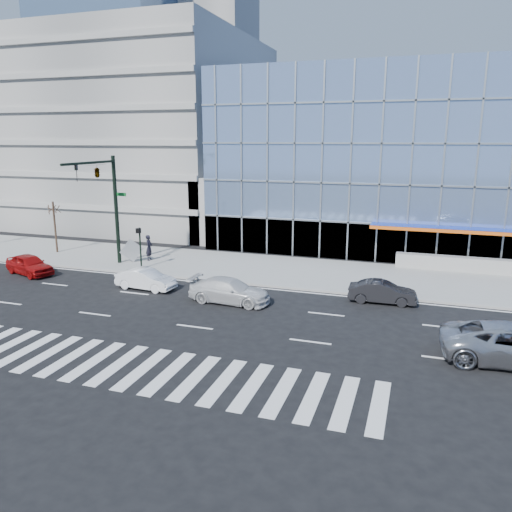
{
  "coord_description": "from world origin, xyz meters",
  "views": [
    {
      "loc": [
        10.52,
        -25.65,
        9.34
      ],
      "look_at": [
        0.96,
        3.0,
        2.22
      ],
      "focal_mm": 35.0,
      "sensor_mm": 36.0,
      "label": 1
    }
  ],
  "objects_px": {
    "white_sedan": "(146,279)",
    "pedestrian": "(149,248)",
    "ped_signal_post": "(140,242)",
    "white_suv": "(230,291)",
    "red_sedan": "(29,265)",
    "street_tree_near": "(53,209)",
    "traffic_signal": "(103,185)",
    "dark_sedan": "(382,292)",
    "tilted_panel": "(132,250)"
  },
  "relations": [
    {
      "from": "street_tree_near",
      "to": "white_suv",
      "type": "bearing_deg",
      "value": -21.66
    },
    {
      "from": "ped_signal_post",
      "to": "pedestrian",
      "type": "distance_m",
      "value": 2.75
    },
    {
      "from": "street_tree_near",
      "to": "pedestrian",
      "type": "bearing_deg",
      "value": -0.64
    },
    {
      "from": "ped_signal_post",
      "to": "dark_sedan",
      "type": "height_order",
      "value": "ped_signal_post"
    },
    {
      "from": "white_suv",
      "to": "red_sedan",
      "type": "height_order",
      "value": "red_sedan"
    },
    {
      "from": "white_sedan",
      "to": "pedestrian",
      "type": "height_order",
      "value": "pedestrian"
    },
    {
      "from": "pedestrian",
      "to": "white_sedan",
      "type": "bearing_deg",
      "value": -159.84
    },
    {
      "from": "street_tree_near",
      "to": "red_sedan",
      "type": "relative_size",
      "value": 1.01
    },
    {
      "from": "white_sedan",
      "to": "dark_sedan",
      "type": "bearing_deg",
      "value": -77.82
    },
    {
      "from": "pedestrian",
      "to": "tilted_panel",
      "type": "relative_size",
      "value": 1.52
    },
    {
      "from": "red_sedan",
      "to": "pedestrian",
      "type": "height_order",
      "value": "pedestrian"
    },
    {
      "from": "dark_sedan",
      "to": "pedestrian",
      "type": "relative_size",
      "value": 1.96
    },
    {
      "from": "red_sedan",
      "to": "pedestrian",
      "type": "relative_size",
      "value": 2.11
    },
    {
      "from": "white_sedan",
      "to": "red_sedan",
      "type": "bearing_deg",
      "value": 91.4
    },
    {
      "from": "tilted_panel",
      "to": "white_suv",
      "type": "bearing_deg",
      "value": -69.64
    },
    {
      "from": "pedestrian",
      "to": "dark_sedan",
      "type": "bearing_deg",
      "value": -112.06
    },
    {
      "from": "white_sedan",
      "to": "pedestrian",
      "type": "bearing_deg",
      "value": 32.87
    },
    {
      "from": "ped_signal_post",
      "to": "dark_sedan",
      "type": "bearing_deg",
      "value": -6.44
    },
    {
      "from": "white_sedan",
      "to": "pedestrian",
      "type": "distance_m",
      "value": 7.26
    },
    {
      "from": "red_sedan",
      "to": "tilted_panel",
      "type": "distance_m",
      "value": 7.16
    },
    {
      "from": "street_tree_near",
      "to": "tilted_panel",
      "type": "xyz_separation_m",
      "value": [
        7.85,
        -1.09,
        -2.71
      ]
    },
    {
      "from": "traffic_signal",
      "to": "white_suv",
      "type": "xyz_separation_m",
      "value": [
        11.25,
        -4.32,
        -5.46
      ]
    },
    {
      "from": "white_sedan",
      "to": "red_sedan",
      "type": "xyz_separation_m",
      "value": [
        -9.61,
        0.51,
        0.07
      ]
    },
    {
      "from": "tilted_panel",
      "to": "pedestrian",
      "type": "bearing_deg",
      "value": 7.87
    },
    {
      "from": "dark_sedan",
      "to": "pedestrian",
      "type": "xyz_separation_m",
      "value": [
        -17.94,
        4.4,
        0.5
      ]
    },
    {
      "from": "street_tree_near",
      "to": "dark_sedan",
      "type": "relative_size",
      "value": 1.09
    },
    {
      "from": "ped_signal_post",
      "to": "white_suv",
      "type": "distance_m",
      "value": 10.03
    },
    {
      "from": "white_sedan",
      "to": "white_suv",
      "type": "bearing_deg",
      "value": -92.93
    },
    {
      "from": "red_sedan",
      "to": "tilted_panel",
      "type": "bearing_deg",
      "value": -28.31
    },
    {
      "from": "street_tree_near",
      "to": "white_sedan",
      "type": "height_order",
      "value": "street_tree_near"
    },
    {
      "from": "white_suv",
      "to": "traffic_signal",
      "type": "bearing_deg",
      "value": 71.17
    },
    {
      "from": "white_suv",
      "to": "white_sedan",
      "type": "xyz_separation_m",
      "value": [
        -6.02,
        0.78,
        -0.06
      ]
    },
    {
      "from": "street_tree_near",
      "to": "red_sedan",
      "type": "height_order",
      "value": "street_tree_near"
    },
    {
      "from": "ped_signal_post",
      "to": "white_suv",
      "type": "xyz_separation_m",
      "value": [
        8.75,
        -4.69,
        -1.44
      ]
    },
    {
      "from": "traffic_signal",
      "to": "street_tree_near",
      "type": "xyz_separation_m",
      "value": [
        -7.0,
        2.93,
        -2.39
      ]
    },
    {
      "from": "traffic_signal",
      "to": "ped_signal_post",
      "type": "distance_m",
      "value": 4.75
    },
    {
      "from": "ped_signal_post",
      "to": "traffic_signal",
      "type": "bearing_deg",
      "value": -171.48
    },
    {
      "from": "traffic_signal",
      "to": "dark_sedan",
      "type": "bearing_deg",
      "value": -4.55
    },
    {
      "from": "street_tree_near",
      "to": "red_sedan",
      "type": "xyz_separation_m",
      "value": [
        2.62,
        -5.96,
        -3.07
      ]
    },
    {
      "from": "red_sedan",
      "to": "traffic_signal",
      "type": "bearing_deg",
      "value": -36.61
    },
    {
      "from": "dark_sedan",
      "to": "pedestrian",
      "type": "bearing_deg",
      "value": 74.02
    },
    {
      "from": "red_sedan",
      "to": "dark_sedan",
      "type": "bearing_deg",
      "value": -67.82
    },
    {
      "from": "traffic_signal",
      "to": "tilted_panel",
      "type": "xyz_separation_m",
      "value": [
        0.85,
        1.84,
        -5.1
      ]
    },
    {
      "from": "dark_sedan",
      "to": "white_sedan",
      "type": "bearing_deg",
      "value": 95.55
    },
    {
      "from": "red_sedan",
      "to": "pedestrian",
      "type": "bearing_deg",
      "value": -27.69
    },
    {
      "from": "white_sedan",
      "to": "pedestrian",
      "type": "xyz_separation_m",
      "value": [
        -3.45,
        6.37,
        0.49
      ]
    },
    {
      "from": "pedestrian",
      "to": "street_tree_near",
      "type": "bearing_deg",
      "value": 81.08
    },
    {
      "from": "traffic_signal",
      "to": "white_suv",
      "type": "height_order",
      "value": "traffic_signal"
    },
    {
      "from": "red_sedan",
      "to": "ped_signal_post",
      "type": "bearing_deg",
      "value": -44.95
    },
    {
      "from": "pedestrian",
      "to": "red_sedan",
      "type": "bearing_deg",
      "value": 125.32
    }
  ]
}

